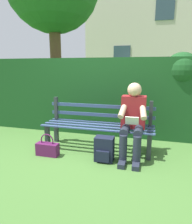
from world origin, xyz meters
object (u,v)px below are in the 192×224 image
object	(u,v)px
backpack	(104,149)
park_bench	(98,125)
handbag	(47,149)
person_seated	(133,119)

from	to	relation	value
backpack	park_bench	bearing A→B (deg)	-65.13
park_bench	backpack	world-z (taller)	park_bench
backpack	handbag	bearing A→B (deg)	3.69
park_bench	person_seated	xyz separation A→B (m)	(-0.59, 0.17, 0.19)
backpack	handbag	world-z (taller)	backpack
handbag	person_seated	bearing A→B (deg)	-165.43
park_bench	person_seated	distance (m)	0.65
person_seated	backpack	bearing A→B (deg)	36.13
person_seated	handbag	xyz separation A→B (m)	(1.32, 0.34, -0.50)
backpack	handbag	distance (m)	0.94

